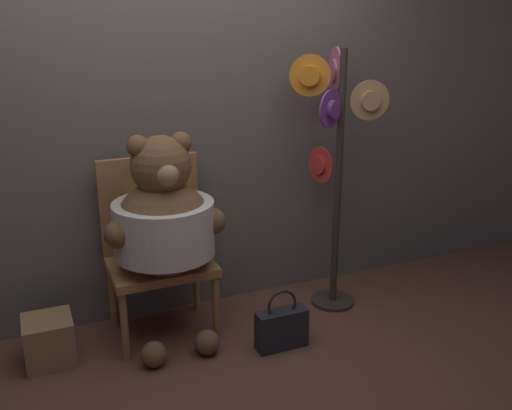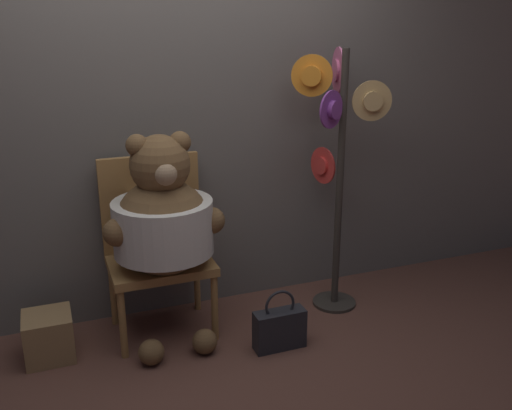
% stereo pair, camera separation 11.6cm
% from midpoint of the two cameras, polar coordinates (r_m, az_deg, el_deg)
% --- Properties ---
extents(ground_plane, '(14.00, 14.00, 0.00)m').
position_cam_midpoint_polar(ground_plane, '(3.26, -5.44, -15.04)').
color(ground_plane, brown).
extents(wall_back, '(8.00, 0.10, 2.48)m').
position_cam_midpoint_polar(wall_back, '(3.45, -9.67, 8.86)').
color(wall_back, '#66605B').
rests_on(wall_back, ground_plane).
extents(chair, '(0.58, 0.45, 1.03)m').
position_cam_midpoint_polar(chair, '(3.37, -10.93, -3.70)').
color(chair, '#9E703D').
rests_on(chair, ground_plane).
extents(teddy_bear, '(0.67, 0.59, 1.21)m').
position_cam_midpoint_polar(teddy_bear, '(3.16, -10.22, -1.71)').
color(teddy_bear, brown).
rests_on(teddy_bear, ground_plane).
extents(hat_display_rack, '(0.54, 0.44, 1.62)m').
position_cam_midpoint_polar(hat_display_rack, '(3.51, 6.89, 5.48)').
color(hat_display_rack, '#332D28').
rests_on(hat_display_rack, ground_plane).
extents(handbag_on_ground, '(0.29, 0.11, 0.36)m').
position_cam_midpoint_polar(handbag_on_ground, '(3.28, 1.54, -12.15)').
color(handbag_on_ground, '#232328').
rests_on(handbag_on_ground, ground_plane).
extents(wooden_crate, '(0.26, 0.26, 0.26)m').
position_cam_midpoint_polar(wooden_crate, '(3.37, -20.94, -12.54)').
color(wooden_crate, '#937047').
rests_on(wooden_crate, ground_plane).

